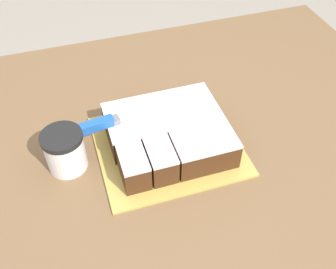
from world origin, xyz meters
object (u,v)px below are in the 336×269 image
cake (169,134)px  knife (101,124)px  coffee_cup (65,151)px  cake_board (168,146)px

cake → knife: knife is taller
knife → coffee_cup: coffee_cup is taller
cake → coffee_cup: 0.24m
cake_board → cake: bearing=39.1°
cake → coffee_cup: bearing=177.1°
cake_board → coffee_cup: bearing=176.7°
coffee_cup → cake: bearing=-2.9°
cake_board → coffee_cup: 0.25m
knife → coffee_cup: (-0.09, -0.02, -0.04)m
cake → knife: size_ratio=0.85×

